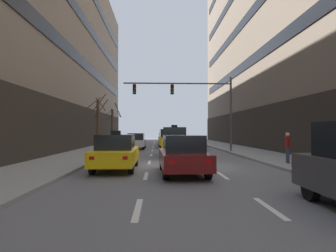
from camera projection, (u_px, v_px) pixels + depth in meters
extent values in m
plane|color=slate|center=(179.00, 167.00, 14.85)|extent=(120.00, 120.00, 0.00)
cube|color=gray|center=(48.00, 166.00, 14.59)|extent=(3.92, 80.00, 0.14)
cube|color=gray|center=(305.00, 165.00, 15.10)|extent=(3.92, 80.00, 0.14)
cube|color=silver|center=(138.00, 209.00, 6.79)|extent=(0.16, 2.00, 0.01)
cube|color=silver|center=(146.00, 176.00, 11.79)|extent=(0.16, 2.00, 0.01)
cube|color=silver|center=(149.00, 162.00, 16.78)|extent=(0.16, 2.00, 0.01)
cube|color=silver|center=(151.00, 155.00, 21.78)|extent=(0.16, 2.00, 0.01)
cube|color=silver|center=(152.00, 150.00, 26.78)|extent=(0.16, 2.00, 0.01)
cube|color=silver|center=(153.00, 147.00, 31.77)|extent=(0.16, 2.00, 0.01)
cube|color=silver|center=(154.00, 145.00, 36.77)|extent=(0.16, 2.00, 0.01)
cube|color=silver|center=(154.00, 143.00, 41.76)|extent=(0.16, 2.00, 0.01)
cube|color=silver|center=(154.00, 142.00, 46.76)|extent=(0.16, 2.00, 0.01)
cube|color=silver|center=(269.00, 208.00, 6.91)|extent=(0.16, 2.00, 0.01)
cube|color=silver|center=(222.00, 175.00, 11.91)|extent=(0.16, 2.00, 0.01)
cube|color=silver|center=(203.00, 162.00, 16.91)|extent=(0.16, 2.00, 0.01)
cube|color=silver|center=(193.00, 155.00, 21.90)|extent=(0.16, 2.00, 0.01)
cube|color=silver|center=(186.00, 150.00, 26.90)|extent=(0.16, 2.00, 0.01)
cube|color=silver|center=(182.00, 147.00, 31.89)|extent=(0.16, 2.00, 0.01)
cube|color=silver|center=(178.00, 145.00, 36.89)|extent=(0.16, 2.00, 0.01)
cube|color=silver|center=(176.00, 143.00, 41.89)|extent=(0.16, 2.00, 0.01)
cube|color=silver|center=(174.00, 142.00, 46.88)|extent=(0.16, 2.00, 0.01)
cylinder|color=black|center=(164.00, 150.00, 22.23)|extent=(0.24, 0.67, 0.66)
cylinder|color=black|center=(184.00, 150.00, 22.24)|extent=(0.24, 0.67, 0.66)
cylinder|color=black|center=(163.00, 153.00, 19.53)|extent=(0.24, 0.67, 0.66)
cylinder|color=black|center=(186.00, 153.00, 19.53)|extent=(0.24, 0.67, 0.66)
cube|color=yellow|center=(174.00, 146.00, 20.89)|extent=(2.00, 4.47, 0.90)
cube|color=black|center=(174.00, 133.00, 20.91)|extent=(1.70, 2.66, 0.90)
cube|color=white|center=(166.00, 142.00, 23.06)|extent=(0.20, 0.09, 0.14)
cube|color=red|center=(165.00, 145.00, 18.73)|extent=(0.20, 0.09, 0.14)
cube|color=white|center=(182.00, 142.00, 23.06)|extent=(0.20, 0.09, 0.14)
cube|color=red|center=(185.00, 145.00, 18.73)|extent=(0.20, 0.09, 0.14)
cube|color=black|center=(174.00, 126.00, 20.91)|extent=(0.45, 0.22, 0.18)
cylinder|color=black|center=(104.00, 160.00, 14.97)|extent=(0.23, 0.68, 0.68)
cylinder|color=black|center=(135.00, 160.00, 15.04)|extent=(0.23, 0.68, 0.68)
cylinder|color=black|center=(92.00, 167.00, 12.18)|extent=(0.23, 0.68, 0.68)
cylinder|color=black|center=(131.00, 166.00, 12.25)|extent=(0.23, 0.68, 0.68)
cube|color=yellow|center=(116.00, 156.00, 13.61)|extent=(1.94, 4.56, 0.66)
cube|color=black|center=(116.00, 142.00, 13.42)|extent=(1.67, 1.98, 0.70)
cube|color=white|center=(110.00, 150.00, 15.82)|extent=(0.21, 0.08, 0.14)
cube|color=red|center=(92.00, 158.00, 11.35)|extent=(0.21, 0.08, 0.14)
cube|color=white|center=(134.00, 150.00, 15.88)|extent=(0.21, 0.08, 0.14)
cube|color=red|center=(125.00, 158.00, 11.41)|extent=(0.21, 0.08, 0.14)
cube|color=black|center=(116.00, 133.00, 13.42)|extent=(0.46, 0.21, 0.19)
cylinder|color=black|center=(160.00, 144.00, 32.81)|extent=(0.24, 0.64, 0.63)
cylinder|color=black|center=(173.00, 144.00, 32.94)|extent=(0.24, 0.64, 0.63)
cylinder|color=black|center=(161.00, 145.00, 30.23)|extent=(0.24, 0.64, 0.63)
cylinder|color=black|center=(175.00, 145.00, 30.35)|extent=(0.24, 0.64, 0.63)
cube|color=yellow|center=(167.00, 141.00, 31.59)|extent=(1.95, 4.30, 0.86)
cube|color=black|center=(167.00, 133.00, 31.61)|extent=(1.64, 2.56, 0.86)
cube|color=white|center=(160.00, 139.00, 33.61)|extent=(0.20, 0.09, 0.13)
cube|color=red|center=(163.00, 140.00, 29.48)|extent=(0.20, 0.09, 0.13)
cube|color=white|center=(171.00, 139.00, 33.71)|extent=(0.20, 0.09, 0.13)
cube|color=red|center=(174.00, 140.00, 29.58)|extent=(0.20, 0.09, 0.13)
cube|color=black|center=(167.00, 128.00, 31.61)|extent=(0.43, 0.21, 0.17)
cylinder|color=black|center=(130.00, 145.00, 30.28)|extent=(0.23, 0.65, 0.65)
cylinder|color=black|center=(145.00, 145.00, 30.31)|extent=(0.23, 0.65, 0.65)
cylinder|color=black|center=(127.00, 147.00, 27.63)|extent=(0.23, 0.65, 0.65)
cylinder|color=black|center=(143.00, 147.00, 27.66)|extent=(0.23, 0.65, 0.65)
cube|color=white|center=(136.00, 143.00, 28.97)|extent=(1.90, 4.36, 0.63)
cube|color=black|center=(136.00, 136.00, 28.79)|extent=(1.61, 1.90, 0.67)
cube|color=white|center=(132.00, 141.00, 31.09)|extent=(0.20, 0.08, 0.14)
cube|color=red|center=(128.00, 143.00, 26.84)|extent=(0.20, 0.08, 0.14)
cube|color=white|center=(144.00, 141.00, 31.11)|extent=(0.20, 0.08, 0.14)
cube|color=red|center=(141.00, 143.00, 26.87)|extent=(0.20, 0.08, 0.14)
cylinder|color=black|center=(162.00, 163.00, 13.61)|extent=(0.25, 0.69, 0.68)
cylinder|color=black|center=(196.00, 163.00, 13.72)|extent=(0.25, 0.69, 0.68)
cylinder|color=black|center=(166.00, 171.00, 10.84)|extent=(0.25, 0.69, 0.68)
cylinder|color=black|center=(208.00, 171.00, 10.96)|extent=(0.25, 0.69, 0.68)
cube|color=maroon|center=(183.00, 159.00, 12.29)|extent=(2.04, 4.58, 0.66)
cube|color=black|center=(183.00, 143.00, 12.09)|extent=(1.71, 2.00, 0.70)
cube|color=white|center=(165.00, 152.00, 14.46)|extent=(0.21, 0.09, 0.14)
cube|color=red|center=(172.00, 162.00, 10.03)|extent=(0.21, 0.09, 0.14)
cube|color=white|center=(190.00, 152.00, 14.55)|extent=(0.21, 0.09, 0.14)
cube|color=red|center=(209.00, 162.00, 10.12)|extent=(0.21, 0.09, 0.14)
cylinder|color=black|center=(159.00, 142.00, 39.84)|extent=(0.22, 0.65, 0.65)
cylinder|color=black|center=(170.00, 142.00, 39.89)|extent=(0.22, 0.65, 0.65)
cylinder|color=black|center=(159.00, 142.00, 37.19)|extent=(0.22, 0.65, 0.65)
cylinder|color=black|center=(171.00, 142.00, 37.24)|extent=(0.22, 0.65, 0.65)
cube|color=#1E512D|center=(165.00, 140.00, 38.54)|extent=(1.83, 4.33, 0.63)
cube|color=black|center=(165.00, 135.00, 38.36)|extent=(1.58, 1.88, 0.67)
cube|color=white|center=(160.00, 138.00, 40.64)|extent=(0.20, 0.08, 0.14)
cube|color=red|center=(160.00, 139.00, 36.40)|extent=(0.20, 0.08, 0.14)
cube|color=white|center=(169.00, 138.00, 40.68)|extent=(0.20, 0.08, 0.14)
cube|color=red|center=(170.00, 139.00, 36.45)|extent=(0.20, 0.08, 0.14)
cylinder|color=black|center=(310.00, 189.00, 7.63)|extent=(0.23, 0.66, 0.66)
cube|color=white|center=(301.00, 163.00, 8.45)|extent=(0.20, 0.08, 0.14)
cylinder|color=#4C4C51|center=(231.00, 114.00, 24.45)|extent=(0.18, 0.18, 6.40)
cylinder|color=#4C4C51|center=(178.00, 83.00, 24.31)|extent=(9.27, 0.12, 0.12)
cube|color=black|center=(172.00, 89.00, 24.29)|extent=(0.28, 0.24, 0.84)
sphere|color=#4B0704|center=(172.00, 86.00, 24.15)|extent=(0.17, 0.17, 0.17)
sphere|color=#523505|center=(172.00, 89.00, 24.15)|extent=(0.17, 0.17, 0.17)
sphere|color=green|center=(172.00, 92.00, 24.14)|extent=(0.17, 0.17, 0.17)
cube|color=black|center=(134.00, 89.00, 24.17)|extent=(0.28, 0.24, 0.84)
sphere|color=#4B0704|center=(134.00, 86.00, 24.03)|extent=(0.17, 0.17, 0.17)
sphere|color=#523505|center=(134.00, 89.00, 24.03)|extent=(0.17, 0.17, 0.17)
sphere|color=green|center=(134.00, 92.00, 24.02)|extent=(0.17, 0.17, 0.17)
cylinder|color=#4C3823|center=(98.00, 125.00, 24.96)|extent=(0.25, 0.25, 4.45)
cylinder|color=#42301E|center=(101.00, 109.00, 25.63)|extent=(1.35, 0.39, 1.71)
cylinder|color=#42301E|center=(101.00, 104.00, 24.65)|extent=(0.79, 0.72, 1.09)
cylinder|color=#42301E|center=(93.00, 103.00, 25.55)|extent=(1.22, 1.13, 1.22)
cylinder|color=#42301E|center=(100.00, 102.00, 25.55)|extent=(1.17, 0.12, 1.52)
cylinder|color=#4C3823|center=(112.00, 127.00, 32.92)|extent=(0.26, 0.26, 4.25)
cylinder|color=#42301E|center=(118.00, 114.00, 32.99)|extent=(0.11, 1.35, 0.74)
cylinder|color=#42301E|center=(109.00, 113.00, 33.16)|extent=(0.54, 0.92, 0.92)
cylinder|color=#42301E|center=(110.00, 116.00, 33.29)|extent=(0.80, 0.70, 0.99)
cylinder|color=#42301E|center=(118.00, 110.00, 32.80)|extent=(0.45, 1.42, 1.56)
cylinder|color=#42301E|center=(118.00, 110.00, 32.71)|extent=(0.63, 1.48, 1.64)
cylinder|color=#383D59|center=(287.00, 155.00, 15.26)|extent=(0.13, 0.13, 0.84)
cylinder|color=#383D59|center=(288.00, 155.00, 15.09)|extent=(0.13, 0.13, 0.84)
cube|color=maroon|center=(288.00, 142.00, 15.19)|extent=(0.24, 0.36, 0.60)
sphere|color=beige|center=(288.00, 134.00, 15.20)|extent=(0.22, 0.22, 0.22)
cylinder|color=maroon|center=(286.00, 141.00, 15.41)|extent=(0.09, 0.09, 0.54)
cylinder|color=maroon|center=(289.00, 142.00, 14.97)|extent=(0.09, 0.09, 0.54)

